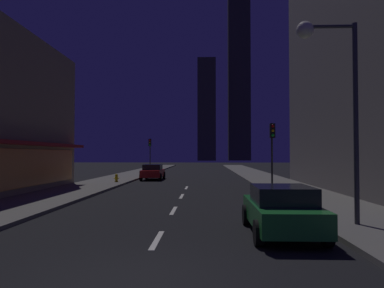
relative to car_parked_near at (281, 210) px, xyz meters
name	(u,v)px	position (x,y,z in m)	size (l,w,h in m)	color
ground_plane	(193,177)	(-3.60, 27.99, -0.79)	(78.00, 136.00, 0.10)	black
sidewalk_right	(258,176)	(3.40, 27.99, -0.67)	(4.00, 76.00, 0.15)	#605E59
sidewalk_left	(129,176)	(-10.60, 27.99, -0.67)	(4.00, 76.00, 0.15)	#605E59
lane_marking_center	(174,211)	(-3.60, 4.39, -0.73)	(0.16, 23.00, 0.01)	silver
skyscraper_distant_tall	(207,109)	(-1.72, 130.00, 19.37)	(7.10, 5.47, 40.21)	#413E31
skyscraper_distant_mid	(239,64)	(11.48, 134.62, 38.37)	(8.85, 5.15, 78.23)	#3C392D
car_parked_near	(281,210)	(0.00, 0.00, 0.00)	(1.98, 4.24, 1.45)	#1E722D
car_parked_far	(153,172)	(-7.20, 22.90, 0.00)	(1.98, 4.24, 1.45)	#B21919
fire_hydrant_far_left	(116,178)	(-9.50, 18.24, -0.29)	(0.42, 0.30, 0.65)	gold
traffic_light_near_right	(272,141)	(1.90, 11.62, 2.45)	(0.32, 0.48, 4.20)	#2D2D2D
traffic_light_far_left	(150,148)	(-9.10, 33.31, 2.45)	(0.32, 0.48, 4.20)	#2D2D2D
street_lamp_right	(330,72)	(1.78, 0.94, 4.33)	(1.96, 0.56, 6.58)	#38383D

